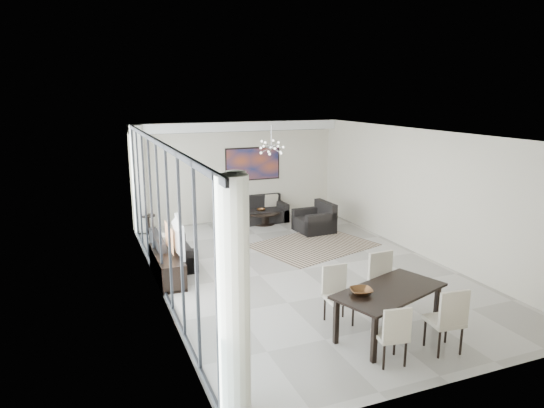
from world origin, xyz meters
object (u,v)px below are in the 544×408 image
coffee_table (263,217)px  television (174,237)px  dining_table (389,295)px  tv_console (167,266)px  sofa_main (251,214)px

coffee_table → television: television is taller
dining_table → coffee_table: bearing=85.5°
coffee_table → dining_table: (-0.54, -6.89, 0.47)m
coffee_table → tv_console: tv_console is taller
television → dining_table: (2.61, -3.65, -0.20)m
coffee_table → tv_console: (-3.31, -3.24, 0.07)m
coffee_table → television: bearing=-134.2°
dining_table → tv_console: bearing=127.2°
dining_table → sofa_main: bearing=87.7°
coffee_table → dining_table: size_ratio=0.50×
sofa_main → tv_console: 4.66m
tv_console → television: bearing=-2.4°
tv_console → dining_table: size_ratio=0.84×
sofa_main → dining_table: dining_table is taller
coffee_table → sofa_main: (-0.26, 0.27, 0.05)m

